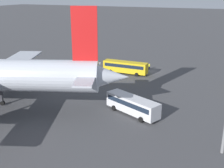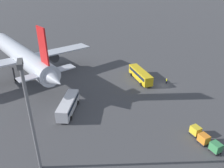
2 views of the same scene
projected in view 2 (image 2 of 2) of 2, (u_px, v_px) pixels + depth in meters
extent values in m
plane|color=#424244|center=(164.00, 86.00, 66.17)|extent=(600.00, 600.00, 0.00)
cylinder|color=#B2B7C1|center=(21.00, 55.00, 69.26)|extent=(42.91, 20.59, 5.71)
cone|color=#B2B7C1|center=(0.00, 40.00, 85.40)|extent=(7.78, 7.27, 5.42)
cone|color=#B2B7C1|center=(54.00, 79.00, 52.93)|extent=(8.75, 7.41, 5.14)
cube|color=#B2B7C1|center=(61.00, 51.00, 75.36)|extent=(12.33, 20.80, 0.44)
cube|color=red|center=(43.00, 46.00, 52.32)|extent=(4.22, 1.86, 9.13)
cube|color=#B2B7C1|center=(47.00, 73.00, 55.08)|extent=(8.05, 14.98, 0.28)
cylinder|color=#38383D|center=(52.00, 56.00, 75.37)|extent=(6.01, 4.77, 3.14)
cylinder|color=#38383D|center=(9.00, 57.00, 82.16)|extent=(0.50, 0.50, 4.57)
cylinder|color=black|center=(10.00, 62.00, 82.97)|extent=(1.02, 0.78, 0.90)
cylinder|color=#38383D|center=(14.00, 75.00, 67.94)|extent=(0.50, 0.50, 4.57)
cylinder|color=black|center=(15.00, 80.00, 68.76)|extent=(1.02, 0.78, 0.90)
cylinder|color=#38383D|center=(37.00, 69.00, 72.14)|extent=(0.50, 0.50, 4.57)
cylinder|color=black|center=(38.00, 74.00, 72.96)|extent=(1.02, 0.78, 0.90)
cube|color=gold|center=(140.00, 75.00, 68.91)|extent=(12.22, 2.81, 2.85)
cube|color=#192333|center=(140.00, 73.00, 68.69)|extent=(11.24, 2.85, 0.91)
cylinder|color=black|center=(131.00, 75.00, 72.34)|extent=(1.00, 0.31, 1.00)
cylinder|color=black|center=(139.00, 73.00, 73.14)|extent=(1.00, 0.31, 1.00)
cylinder|color=black|center=(141.00, 84.00, 65.92)|extent=(1.00, 0.31, 1.00)
cylinder|color=black|center=(150.00, 83.00, 66.72)|extent=(1.00, 0.31, 1.00)
cube|color=silver|center=(68.00, 105.00, 52.88)|extent=(11.32, 7.09, 2.79)
cube|color=#192333|center=(68.00, 103.00, 52.66)|extent=(10.53, 6.77, 0.89)
cylinder|color=black|center=(67.00, 102.00, 56.67)|extent=(1.04, 0.68, 1.00)
cylinder|color=black|center=(78.00, 103.00, 56.44)|extent=(1.04, 0.68, 1.00)
cylinder|color=black|center=(58.00, 117.00, 50.52)|extent=(1.04, 0.68, 1.00)
cylinder|color=black|center=(71.00, 118.00, 50.28)|extent=(1.04, 0.68, 1.00)
cylinder|color=#1E1E2D|center=(166.00, 82.00, 67.36)|extent=(0.32, 0.32, 0.85)
cylinder|color=yellow|center=(167.00, 80.00, 67.02)|extent=(0.38, 0.38, 0.65)
sphere|color=tan|center=(167.00, 79.00, 66.82)|extent=(0.24, 0.24, 0.24)
cube|color=#38383D|center=(215.00, 150.00, 41.15)|extent=(2.20, 1.94, 0.10)
cube|color=#38844C|center=(216.00, 147.00, 40.77)|extent=(2.10, 1.84, 1.60)
cylinder|color=black|center=(209.00, 150.00, 41.61)|extent=(0.37, 0.17, 0.36)
cylinder|color=black|center=(214.00, 148.00, 42.12)|extent=(0.37, 0.17, 0.36)
cylinder|color=black|center=(216.00, 155.00, 40.39)|extent=(0.37, 0.17, 0.36)
cylinder|color=black|center=(220.00, 153.00, 40.90)|extent=(0.37, 0.17, 0.36)
cube|color=#38383D|center=(203.00, 142.00, 43.26)|extent=(2.20, 1.94, 0.10)
cube|color=orange|center=(204.00, 138.00, 42.88)|extent=(2.10, 1.84, 1.60)
cylinder|color=black|center=(198.00, 141.00, 43.72)|extent=(0.37, 0.17, 0.36)
cylinder|color=black|center=(202.00, 139.00, 44.23)|extent=(0.37, 0.17, 0.36)
cylinder|color=black|center=(203.00, 146.00, 42.50)|extent=(0.37, 0.17, 0.36)
cylinder|color=black|center=(208.00, 144.00, 43.01)|extent=(0.37, 0.17, 0.36)
cube|color=#38383D|center=(195.00, 133.00, 45.57)|extent=(2.20, 1.94, 0.10)
cube|color=gold|center=(196.00, 130.00, 45.19)|extent=(2.10, 1.84, 1.60)
cylinder|color=black|center=(190.00, 133.00, 46.02)|extent=(0.37, 0.17, 0.36)
cylinder|color=black|center=(194.00, 131.00, 46.53)|extent=(0.37, 0.17, 0.36)
cylinder|color=black|center=(195.00, 137.00, 44.80)|extent=(0.37, 0.17, 0.36)
cylinder|color=black|center=(200.00, 135.00, 45.32)|extent=(0.37, 0.17, 0.36)
cylinder|color=slate|center=(32.00, 123.00, 33.76)|extent=(0.50, 0.50, 18.91)
cube|color=#4C4C4C|center=(20.00, 64.00, 29.36)|extent=(2.80, 0.70, 0.80)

